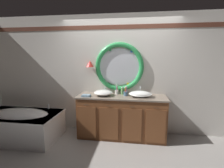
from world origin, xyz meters
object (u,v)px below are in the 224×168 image
object	(u,v)px
sink_basin_right	(140,94)
folded_hand_towel	(86,96)
bathtub	(20,123)
sink_basin_left	(103,93)
toothbrush_holder_left	(117,91)
toothbrush_holder_right	(126,93)
soap_dispenser	(122,91)

from	to	relation	value
sink_basin_right	folded_hand_towel	bearing A→B (deg)	-172.81
bathtub	folded_hand_towel	world-z (taller)	folded_hand_towel
bathtub	sink_basin_left	size ratio (longest dim) A/B	4.12
folded_hand_towel	toothbrush_holder_left	bearing A→B (deg)	29.21
bathtub	sink_basin_right	world-z (taller)	sink_basin_right
bathtub	toothbrush_holder_right	size ratio (longest dim) A/B	7.91
sink_basin_left	folded_hand_towel	size ratio (longest dim) A/B	2.18
bathtub	toothbrush_holder_left	world-z (taller)	toothbrush_holder_left
bathtub	sink_basin_right	size ratio (longest dim) A/B	3.51
sink_basin_right	toothbrush_holder_right	bearing A→B (deg)	168.15
sink_basin_left	sink_basin_right	distance (m)	0.77
toothbrush_holder_right	soap_dispenser	distance (m)	0.14
bathtub	toothbrush_holder_right	distance (m)	2.30
soap_dispenser	folded_hand_towel	xyz separation A→B (m)	(-0.71, -0.32, -0.06)
sink_basin_left	toothbrush_holder_left	world-z (taller)	toothbrush_holder_left
soap_dispenser	toothbrush_holder_right	bearing A→B (deg)	-54.75
sink_basin_right	bathtub	bearing A→B (deg)	-171.85
toothbrush_holder_right	soap_dispenser	world-z (taller)	toothbrush_holder_right
soap_dispenser	folded_hand_towel	distance (m)	0.78
toothbrush_holder_left	toothbrush_holder_right	size ratio (longest dim) A/B	1.07
toothbrush_holder_right	folded_hand_towel	size ratio (longest dim) A/B	1.13
toothbrush_holder_left	soap_dispenser	bearing A→B (deg)	-7.52
toothbrush_holder_left	toothbrush_holder_right	world-z (taller)	toothbrush_holder_left
sink_basin_right	soap_dispenser	size ratio (longest dim) A/B	2.72
bathtub	soap_dispenser	xyz separation A→B (m)	(2.09, 0.53, 0.64)
bathtub	soap_dispenser	distance (m)	2.25
folded_hand_towel	sink_basin_left	bearing A→B (deg)	22.71
sink_basin_left	toothbrush_holder_right	distance (m)	0.47
sink_basin_right	soap_dispenser	distance (m)	0.42
sink_basin_right	soap_dispenser	bearing A→B (deg)	155.13
sink_basin_right	soap_dispenser	world-z (taller)	soap_dispenser
bathtub	toothbrush_holder_right	bearing A→B (deg)	10.89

